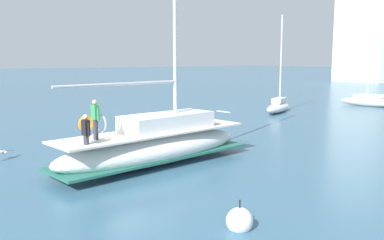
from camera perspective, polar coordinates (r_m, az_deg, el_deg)
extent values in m
plane|color=#38607A|center=(18.28, -8.09, -6.27)|extent=(400.00, 400.00, 0.00)
ellipsoid|color=white|center=(18.32, -5.13, -3.93)|extent=(3.69, 9.84, 1.40)
cube|color=#236656|center=(18.39, -5.12, -4.89)|extent=(3.68, 9.65, 0.10)
cube|color=beige|center=(18.17, -5.16, -1.65)|extent=(3.43, 9.34, 0.08)
cube|color=white|center=(18.55, -3.42, -0.21)|extent=(2.25, 4.51, 0.70)
cylinder|color=#B7B7BC|center=(16.95, -9.76, 4.89)|extent=(0.90, 5.72, 0.12)
cylinder|color=silver|center=(21.06, 4.34, 1.14)|extent=(0.90, 0.18, 0.06)
torus|color=orange|center=(17.63, -14.34, -0.51)|extent=(0.23, 0.71, 0.70)
cylinder|color=#33333D|center=(16.52, -13.09, -1.30)|extent=(0.20, 0.20, 0.80)
cube|color=#338C4C|center=(16.42, -13.17, 1.04)|extent=(0.34, 0.24, 0.56)
sphere|color=tan|center=(16.37, -13.21, 2.39)|extent=(0.20, 0.20, 0.20)
cylinder|color=#338C4C|center=(16.61, -13.54, 0.94)|extent=(0.09, 0.09, 0.50)
cylinder|color=#338C4C|center=(16.24, -12.77, 0.79)|extent=(0.09, 0.09, 0.50)
cylinder|color=#33333D|center=(15.74, -14.32, -2.65)|extent=(0.20, 0.20, 0.35)
cube|color=black|center=(15.66, -14.38, -1.02)|extent=(0.34, 0.24, 0.56)
sphere|color=beige|center=(15.60, -14.44, 0.40)|extent=(0.20, 0.20, 0.20)
cylinder|color=black|center=(15.86, -14.76, -1.10)|extent=(0.09, 0.09, 0.50)
cylinder|color=black|center=(15.48, -13.99, -1.30)|extent=(0.09, 0.09, 0.50)
torus|color=silver|center=(16.60, -12.40, -0.46)|extent=(0.76, 0.16, 0.76)
ellipsoid|color=#B7B2A8|center=(44.09, 22.94, 2.31)|extent=(5.43, 1.65, 0.88)
ellipsoid|color=#B7B2A8|center=(46.00, 23.83, 2.48)|extent=(5.43, 1.65, 0.88)
cube|color=#B7B2A8|center=(45.00, 23.43, 3.08)|extent=(3.34, 2.60, 0.24)
cylinder|color=silver|center=(44.99, 23.22, 7.91)|extent=(0.14, 0.14, 7.31)
ellipsoid|color=white|center=(36.78, 11.76, 1.68)|extent=(3.42, 5.19, 0.84)
cube|color=white|center=(36.96, 11.90, 2.68)|extent=(1.64, 2.21, 0.40)
cylinder|color=silver|center=(36.92, 12.12, 8.16)|extent=(0.13, 0.13, 7.47)
ellipsoid|color=silver|center=(21.03, -24.42, -4.06)|extent=(0.39, 0.36, 0.16)
sphere|color=silver|center=(21.15, -24.81, -3.93)|extent=(0.11, 0.11, 0.11)
cube|color=#9E9993|center=(21.24, -23.90, -3.85)|extent=(0.47, 0.55, 0.15)
sphere|color=silver|center=(11.70, 6.54, -13.61)|extent=(0.75, 0.75, 0.75)
cylinder|color=black|center=(11.59, 6.57, -12.23)|extent=(0.04, 0.04, 0.60)
cube|color=silver|center=(95.61, 23.98, 12.84)|extent=(10.75, 13.07, 26.39)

